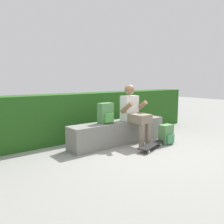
{
  "coord_description": "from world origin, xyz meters",
  "views": [
    {
      "loc": [
        -3.09,
        -3.27,
        1.34
      ],
      "look_at": [
        -0.05,
        0.57,
        0.65
      ],
      "focal_mm": 37.73,
      "sensor_mm": 36.0,
      "label": 1
    }
  ],
  "objects_px": {
    "person_skater": "(134,112)",
    "backpack_on_ground": "(166,135)",
    "backpack_on_bench": "(106,113)",
    "bench_main": "(119,132)",
    "skateboard_near_person": "(151,145)"
  },
  "relations": [
    {
      "from": "person_skater",
      "to": "backpack_on_bench",
      "type": "bearing_deg",
      "value": 160.9
    },
    {
      "from": "backpack_on_ground",
      "to": "bench_main",
      "type": "bearing_deg",
      "value": 139.23
    },
    {
      "from": "person_skater",
      "to": "skateboard_near_person",
      "type": "xyz_separation_m",
      "value": [
        -0.0,
        -0.49,
        -0.59
      ]
    },
    {
      "from": "bench_main",
      "to": "backpack_on_ground",
      "type": "relative_size",
      "value": 5.65
    },
    {
      "from": "backpack_on_ground",
      "to": "backpack_on_bench",
      "type": "bearing_deg",
      "value": 149.92
    },
    {
      "from": "person_skater",
      "to": "backpack_on_bench",
      "type": "height_order",
      "value": "person_skater"
    },
    {
      "from": "backpack_on_ground",
      "to": "person_skater",
      "type": "bearing_deg",
      "value": 139.92
    },
    {
      "from": "person_skater",
      "to": "backpack_on_ground",
      "type": "bearing_deg",
      "value": -40.08
    },
    {
      "from": "skateboard_near_person",
      "to": "backpack_on_ground",
      "type": "xyz_separation_m",
      "value": [
        0.52,
        0.06,
        0.12
      ]
    },
    {
      "from": "person_skater",
      "to": "skateboard_near_person",
      "type": "relative_size",
      "value": 1.48
    },
    {
      "from": "backpack_on_ground",
      "to": "skateboard_near_person",
      "type": "bearing_deg",
      "value": -173.74
    },
    {
      "from": "backpack_on_bench",
      "to": "backpack_on_ground",
      "type": "relative_size",
      "value": 1.0
    },
    {
      "from": "bench_main",
      "to": "person_skater",
      "type": "distance_m",
      "value": 0.53
    },
    {
      "from": "person_skater",
      "to": "backpack_on_bench",
      "type": "relative_size",
      "value": 3.05
    },
    {
      "from": "person_skater",
      "to": "backpack_on_bench",
      "type": "xyz_separation_m",
      "value": [
        -0.58,
        0.2,
        -0.0
      ]
    }
  ]
}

